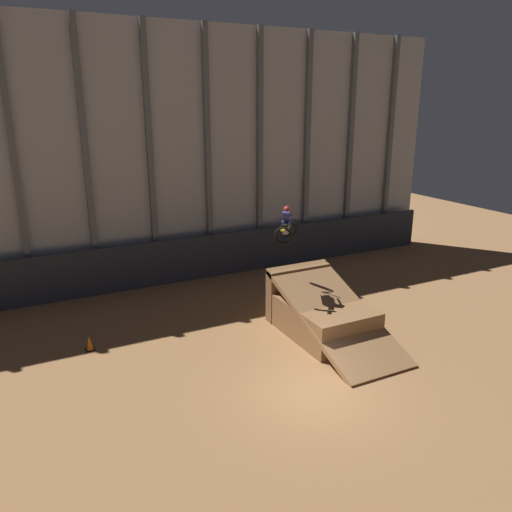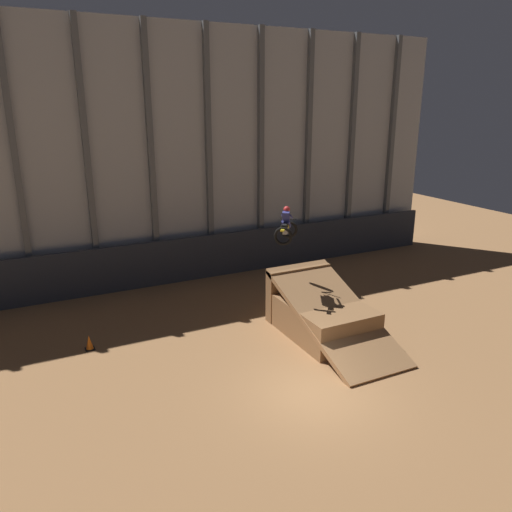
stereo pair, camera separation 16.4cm
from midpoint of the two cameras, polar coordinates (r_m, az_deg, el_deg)
name	(u,v)px [view 1 (the left image)]	position (r m, az deg, el deg)	size (l,w,h in m)	color
ground_plane	(315,394)	(16.99, 6.43, -15.40)	(60.00, 60.00, 0.00)	#996B42
arena_back_wall	(179,157)	(26.20, -9.00, 11.10)	(32.00, 0.40, 12.89)	#ADB2B7
lower_barrier	(187,259)	(26.64, -8.03, -0.37)	(31.36, 0.20, 2.35)	#2D333D
dirt_ramp	(320,313)	(20.80, 7.13, -6.48)	(2.96, 6.16, 2.48)	olive
rider_bike_solo	(286,227)	(19.95, 3.25, 3.32)	(1.54, 1.66, 1.47)	black
traffic_cone_near_ramp	(90,343)	(20.44, -18.71, -9.43)	(0.36, 0.36, 0.58)	black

